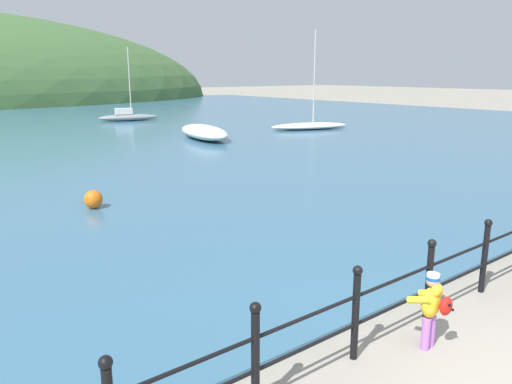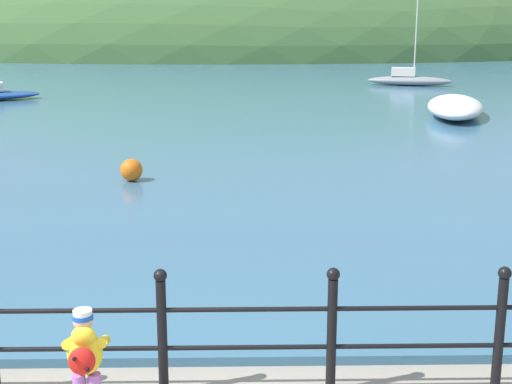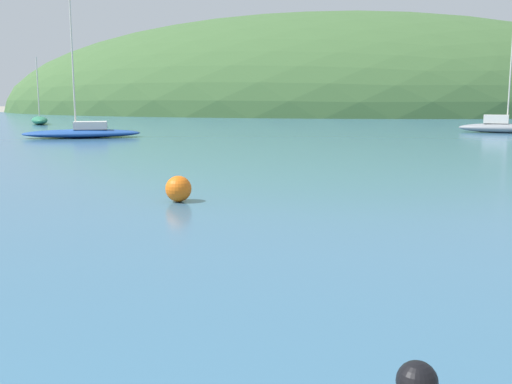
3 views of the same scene
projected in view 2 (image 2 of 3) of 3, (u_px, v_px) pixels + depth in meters
water at (216, 86)px, 36.16m from camera, size 80.00×60.00×0.10m
far_hillside at (229, 53)px, 72.01m from camera, size 75.45×41.50×21.73m
iron_railing at (162, 328)px, 6.40m from camera, size 9.31×0.12×1.21m
child_in_coat at (85, 355)px, 5.97m from camera, size 0.40×0.54×1.00m
boat_white_sailboat at (455, 107)px, 24.31m from camera, size 3.07×5.49×0.67m
boat_nearest_quay at (409, 79)px, 35.52m from camera, size 4.26×2.09×5.03m
mooring_buoy at (131, 170)px, 14.63m from camera, size 0.46×0.46×0.46m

